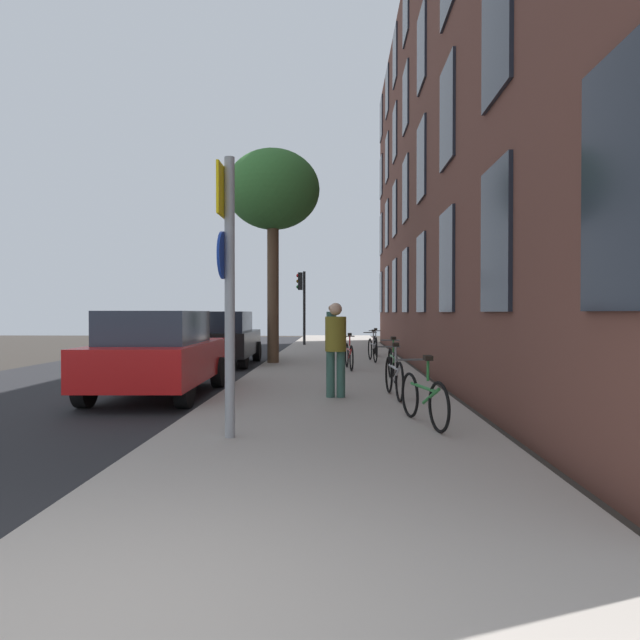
{
  "coord_description": "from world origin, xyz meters",
  "views": [
    {
      "loc": [
        1.21,
        -2.44,
        1.6
      ],
      "look_at": [
        0.71,
        12.58,
        1.4
      ],
      "focal_mm": 31.54,
      "sensor_mm": 36.0,
      "label": 1
    }
  ],
  "objects_px": {
    "bicycle_4": "(373,349)",
    "car_0": "(158,353)",
    "traffic_light": "(302,294)",
    "bicycle_2": "(393,363)",
    "bicycle_1": "(394,376)",
    "pedestrian_1": "(331,324)",
    "tree_near": "(273,192)",
    "car_1": "(224,338)",
    "pedestrian_0": "(336,343)",
    "bicycle_3": "(349,355)",
    "bicycle_5": "(375,345)",
    "bicycle_0": "(424,397)",
    "sign_post": "(228,275)"
  },
  "relations": [
    {
      "from": "tree_near",
      "to": "bicycle_1",
      "type": "xyz_separation_m",
      "value": [
        2.91,
        -6.7,
        -4.65
      ]
    },
    {
      "from": "bicycle_4",
      "to": "bicycle_2",
      "type": "bearing_deg",
      "value": -88.29
    },
    {
      "from": "bicycle_3",
      "to": "bicycle_5",
      "type": "xyz_separation_m",
      "value": [
        1.0,
        4.8,
        -0.0
      ]
    },
    {
      "from": "bicycle_1",
      "to": "car_0",
      "type": "bearing_deg",
      "value": 171.57
    },
    {
      "from": "tree_near",
      "to": "car_1",
      "type": "xyz_separation_m",
      "value": [
        -1.53,
        0.36,
        -4.3
      ]
    },
    {
      "from": "traffic_light",
      "to": "tree_near",
      "type": "relative_size",
      "value": 0.54
    },
    {
      "from": "bicycle_0",
      "to": "bicycle_5",
      "type": "height_order",
      "value": "bicycle_5"
    },
    {
      "from": "tree_near",
      "to": "bicycle_1",
      "type": "distance_m",
      "value": 8.65
    },
    {
      "from": "bicycle_0",
      "to": "bicycle_3",
      "type": "xyz_separation_m",
      "value": [
        -0.85,
        7.2,
        0.01
      ]
    },
    {
      "from": "bicycle_2",
      "to": "bicycle_4",
      "type": "xyz_separation_m",
      "value": [
        -0.14,
        4.8,
        0.0
      ]
    },
    {
      "from": "traffic_light",
      "to": "tree_near",
      "type": "bearing_deg",
      "value": -91.59
    },
    {
      "from": "traffic_light",
      "to": "pedestrian_0",
      "type": "xyz_separation_m",
      "value": [
        1.63,
        -15.91,
        -1.37
      ]
    },
    {
      "from": "traffic_light",
      "to": "bicycle_0",
      "type": "relative_size",
      "value": 2.06
    },
    {
      "from": "bicycle_4",
      "to": "pedestrian_1",
      "type": "distance_m",
      "value": 5.54
    },
    {
      "from": "bicycle_0",
      "to": "traffic_light",
      "type": "bearing_deg",
      "value": 98.73
    },
    {
      "from": "bicycle_1",
      "to": "car_0",
      "type": "height_order",
      "value": "car_0"
    },
    {
      "from": "bicycle_1",
      "to": "bicycle_3",
      "type": "relative_size",
      "value": 1.03
    },
    {
      "from": "bicycle_2",
      "to": "car_0",
      "type": "bearing_deg",
      "value": -159.03
    },
    {
      "from": "bicycle_2",
      "to": "bicycle_1",
      "type": "bearing_deg",
      "value": -94.88
    },
    {
      "from": "bicycle_4",
      "to": "car_0",
      "type": "xyz_separation_m",
      "value": [
        -4.43,
        -6.55,
        0.34
      ]
    },
    {
      "from": "pedestrian_0",
      "to": "car_0",
      "type": "relative_size",
      "value": 0.4
    },
    {
      "from": "bicycle_1",
      "to": "car_0",
      "type": "xyz_separation_m",
      "value": [
        -4.37,
        0.65,
        0.35
      ]
    },
    {
      "from": "bicycle_3",
      "to": "pedestrian_0",
      "type": "distance_m",
      "value": 4.89
    },
    {
      "from": "bicycle_2",
      "to": "pedestrian_0",
      "type": "distance_m",
      "value": 2.79
    },
    {
      "from": "tree_near",
      "to": "pedestrian_1",
      "type": "bearing_deg",
      "value": 74.26
    },
    {
      "from": "bicycle_0",
      "to": "bicycle_4",
      "type": "height_order",
      "value": "bicycle_4"
    },
    {
      "from": "traffic_light",
      "to": "bicycle_2",
      "type": "bearing_deg",
      "value": -78.03
    },
    {
      "from": "bicycle_0",
      "to": "bicycle_2",
      "type": "distance_m",
      "value": 4.8
    },
    {
      "from": "sign_post",
      "to": "car_0",
      "type": "bearing_deg",
      "value": 118.33
    },
    {
      "from": "pedestrian_1",
      "to": "car_0",
      "type": "xyz_separation_m",
      "value": [
        -3.11,
        -11.9,
        -0.29
      ]
    },
    {
      "from": "tree_near",
      "to": "pedestrian_0",
      "type": "relative_size",
      "value": 3.8
    },
    {
      "from": "bicycle_5",
      "to": "traffic_light",
      "type": "bearing_deg",
      "value": 115.24
    },
    {
      "from": "traffic_light",
      "to": "bicycle_2",
      "type": "relative_size",
      "value": 1.91
    },
    {
      "from": "bicycle_4",
      "to": "bicycle_3",
      "type": "bearing_deg",
      "value": -107.51
    },
    {
      "from": "bicycle_3",
      "to": "bicycle_4",
      "type": "distance_m",
      "value": 2.52
    },
    {
      "from": "bicycle_2",
      "to": "car_1",
      "type": "xyz_separation_m",
      "value": [
        -4.64,
        4.66,
        0.34
      ]
    },
    {
      "from": "pedestrian_1",
      "to": "bicycle_5",
      "type": "bearing_deg",
      "value": -62.06
    },
    {
      "from": "pedestrian_0",
      "to": "car_0",
      "type": "height_order",
      "value": "pedestrian_0"
    },
    {
      "from": "sign_post",
      "to": "pedestrian_1",
      "type": "xyz_separation_m",
      "value": [
        1.02,
        15.77,
        -0.91
      ]
    },
    {
      "from": "pedestrian_0",
      "to": "bicycle_3",
      "type": "bearing_deg",
      "value": 86.18
    },
    {
      "from": "pedestrian_1",
      "to": "car_0",
      "type": "height_order",
      "value": "pedestrian_1"
    },
    {
      "from": "bicycle_1",
      "to": "car_0",
      "type": "relative_size",
      "value": 0.42
    },
    {
      "from": "pedestrian_0",
      "to": "bicycle_5",
      "type": "bearing_deg",
      "value": 82.19
    },
    {
      "from": "bicycle_5",
      "to": "pedestrian_1",
      "type": "relative_size",
      "value": 0.97
    },
    {
      "from": "traffic_light",
      "to": "car_0",
      "type": "bearing_deg",
      "value": -96.44
    },
    {
      "from": "bicycle_4",
      "to": "bicycle_5",
      "type": "distance_m",
      "value": 2.41
    },
    {
      "from": "sign_post",
      "to": "bicycle_5",
      "type": "distance_m",
      "value": 13.18
    },
    {
      "from": "sign_post",
      "to": "bicycle_5",
      "type": "height_order",
      "value": "sign_post"
    },
    {
      "from": "bicycle_3",
      "to": "sign_post",
      "type": "bearing_deg",
      "value": -101.17
    },
    {
      "from": "bicycle_3",
      "to": "car_1",
      "type": "relative_size",
      "value": 0.41
    }
  ]
}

